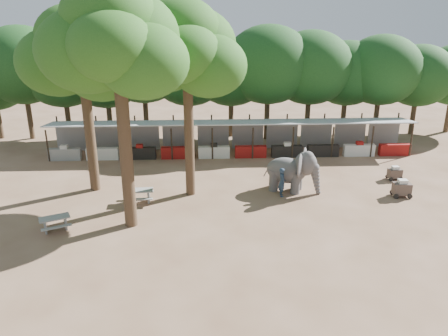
{
  "coord_description": "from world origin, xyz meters",
  "views": [
    {
      "loc": [
        -2.09,
        -18.75,
        10.54
      ],
      "look_at": [
        -1.0,
        5.0,
        2.0
      ],
      "focal_mm": 35.0,
      "sensor_mm": 36.0,
      "label": 1
    }
  ],
  "objects_px": {
    "yard_tree_back": "(184,50)",
    "picnic_table_near": "(55,222)",
    "handler": "(282,182)",
    "elephant": "(293,170)",
    "picnic_table_far": "(139,194)",
    "cart_front": "(402,188)",
    "yard_tree_left": "(80,55)",
    "cart_back": "(395,173)",
    "yard_tree_center": "(115,42)"
  },
  "relations": [
    {
      "from": "cart_back",
      "to": "handler",
      "type": "bearing_deg",
      "value": -167.32
    },
    {
      "from": "picnic_table_near",
      "to": "handler",
      "type": "bearing_deg",
      "value": -6.67
    },
    {
      "from": "handler",
      "to": "yard_tree_left",
      "type": "bearing_deg",
      "value": 78.5
    },
    {
      "from": "yard_tree_center",
      "to": "picnic_table_near",
      "type": "distance_m",
      "value": 9.47
    },
    {
      "from": "picnic_table_near",
      "to": "yard_tree_back",
      "type": "bearing_deg",
      "value": 10.86
    },
    {
      "from": "yard_tree_left",
      "to": "yard_tree_back",
      "type": "xyz_separation_m",
      "value": [
        6.0,
        -1.0,
        0.34
      ]
    },
    {
      "from": "picnic_table_near",
      "to": "cart_back",
      "type": "xyz_separation_m",
      "value": [
        20.24,
        6.23,
        -0.02
      ]
    },
    {
      "from": "yard_tree_center",
      "to": "yard_tree_back",
      "type": "bearing_deg",
      "value": 53.14
    },
    {
      "from": "picnic_table_far",
      "to": "yard_tree_center",
      "type": "bearing_deg",
      "value": -97.56
    },
    {
      "from": "yard_tree_left",
      "to": "cart_front",
      "type": "distance_m",
      "value": 20.45
    },
    {
      "from": "yard_tree_left",
      "to": "yard_tree_back",
      "type": "height_order",
      "value": "yard_tree_back"
    },
    {
      "from": "handler",
      "to": "cart_back",
      "type": "relative_size",
      "value": 1.82
    },
    {
      "from": "yard_tree_back",
      "to": "handler",
      "type": "bearing_deg",
      "value": -7.93
    },
    {
      "from": "handler",
      "to": "yard_tree_back",
      "type": "bearing_deg",
      "value": 79.29
    },
    {
      "from": "yard_tree_left",
      "to": "handler",
      "type": "bearing_deg",
      "value": -8.72
    },
    {
      "from": "picnic_table_near",
      "to": "elephant",
      "type": "bearing_deg",
      "value": -4.46
    },
    {
      "from": "yard_tree_back",
      "to": "elephant",
      "type": "xyz_separation_m",
      "value": [
        6.43,
        0.02,
        -7.21
      ]
    },
    {
      "from": "yard_tree_center",
      "to": "elephant",
      "type": "bearing_deg",
      "value": 23.11
    },
    {
      "from": "yard_tree_left",
      "to": "elephant",
      "type": "bearing_deg",
      "value": -4.48
    },
    {
      "from": "picnic_table_far",
      "to": "cart_front",
      "type": "bearing_deg",
      "value": -3.15
    },
    {
      "from": "yard_tree_center",
      "to": "cart_front",
      "type": "distance_m",
      "value": 18.26
    },
    {
      "from": "yard_tree_back",
      "to": "picnic_table_near",
      "type": "height_order",
      "value": "yard_tree_back"
    },
    {
      "from": "elephant",
      "to": "picnic_table_far",
      "type": "height_order",
      "value": "elephant"
    },
    {
      "from": "picnic_table_far",
      "to": "cart_back",
      "type": "bearing_deg",
      "value": 6.58
    },
    {
      "from": "picnic_table_near",
      "to": "cart_back",
      "type": "relative_size",
      "value": 1.9
    },
    {
      "from": "handler",
      "to": "picnic_table_near",
      "type": "relative_size",
      "value": 0.96
    },
    {
      "from": "yard_tree_center",
      "to": "picnic_table_near",
      "type": "relative_size",
      "value": 6.41
    },
    {
      "from": "handler",
      "to": "cart_back",
      "type": "distance_m",
      "value": 8.33
    },
    {
      "from": "yard_tree_left",
      "to": "yard_tree_center",
      "type": "xyz_separation_m",
      "value": [
        3.0,
        -5.0,
        1.01
      ]
    },
    {
      "from": "yard_tree_left",
      "to": "picnic_table_near",
      "type": "xyz_separation_m",
      "value": [
        -0.63,
        -5.63,
        -7.72
      ]
    },
    {
      "from": "yard_tree_center",
      "to": "cart_front",
      "type": "bearing_deg",
      "value": 9.96
    },
    {
      "from": "picnic_table_far",
      "to": "cart_front",
      "type": "height_order",
      "value": "cart_front"
    },
    {
      "from": "handler",
      "to": "picnic_table_far",
      "type": "distance_m",
      "value": 8.48
    },
    {
      "from": "yard_tree_left",
      "to": "cart_front",
      "type": "xyz_separation_m",
      "value": [
        18.83,
        -2.22,
        -7.66
      ]
    },
    {
      "from": "cart_front",
      "to": "yard_tree_back",
      "type": "bearing_deg",
      "value": 177.31
    },
    {
      "from": "elephant",
      "to": "cart_back",
      "type": "xyz_separation_m",
      "value": [
        7.17,
        1.58,
        -0.87
      ]
    },
    {
      "from": "picnic_table_far",
      "to": "cart_back",
      "type": "distance_m",
      "value": 16.67
    },
    {
      "from": "cart_front",
      "to": "yard_tree_left",
      "type": "bearing_deg",
      "value": 176.02
    },
    {
      "from": "elephant",
      "to": "yard_tree_back",
      "type": "bearing_deg",
      "value": -156.95
    },
    {
      "from": "yard_tree_left",
      "to": "cart_front",
      "type": "height_order",
      "value": "yard_tree_left"
    },
    {
      "from": "elephant",
      "to": "picnic_table_far",
      "type": "xyz_separation_m",
      "value": [
        -9.25,
        -1.35,
        -0.82
      ]
    },
    {
      "from": "yard_tree_center",
      "to": "handler",
      "type": "distance_m",
      "value": 12.41
    },
    {
      "from": "yard_tree_left",
      "to": "yard_tree_back",
      "type": "relative_size",
      "value": 0.97
    },
    {
      "from": "cart_front",
      "to": "cart_back",
      "type": "distance_m",
      "value": 2.93
    },
    {
      "from": "yard_tree_center",
      "to": "handler",
      "type": "height_order",
      "value": "yard_tree_center"
    },
    {
      "from": "yard_tree_back",
      "to": "cart_back",
      "type": "bearing_deg",
      "value": 6.72
    },
    {
      "from": "yard_tree_center",
      "to": "picnic_table_near",
      "type": "height_order",
      "value": "yard_tree_center"
    },
    {
      "from": "handler",
      "to": "cart_back",
      "type": "bearing_deg",
      "value": -76.1
    },
    {
      "from": "elephant",
      "to": "handler",
      "type": "height_order",
      "value": "elephant"
    },
    {
      "from": "yard_tree_center",
      "to": "elephant",
      "type": "xyz_separation_m",
      "value": [
        9.43,
        4.03,
        -7.88
      ]
    }
  ]
}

